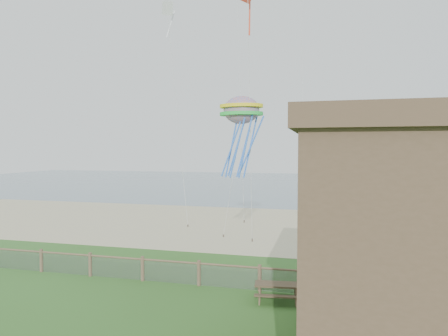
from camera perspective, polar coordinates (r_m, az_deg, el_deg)
The scene contains 7 objects.
sand_beach at distance 35.50m, azimuth 4.39°, elevation -8.18°, with size 72.00×20.00×0.02m, color #BCAF88.
ocean at distance 78.87m, azimuth 9.84°, elevation -2.24°, with size 160.00×68.00×0.02m, color slate.
chainlink_fence at distance 20.24m, azimuth -3.60°, elevation -14.95°, with size 36.20×0.20×1.25m, color brown, non-canonical shape.
picnic_table at distance 18.55m, azimuth 7.68°, elevation -17.04°, with size 2.00×1.51×0.85m, color #4F412D, non-canonical shape.
octopus_kite at distance 26.72m, azimuth 2.48°, elevation 4.96°, with size 2.93×2.07×6.04m, color orange, non-canonical shape.
kite_white at distance 32.08m, azimuth -8.06°, elevation 20.69°, with size 0.98×0.70×2.14m, color silver, non-canonical shape.
kite_red at distance 26.17m, azimuth 3.43°, elevation 22.27°, with size 1.20×0.70×2.70m, color red, non-canonical shape.
Camera 1 is at (5.91, -12.36, 6.67)m, focal length 32.00 mm.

